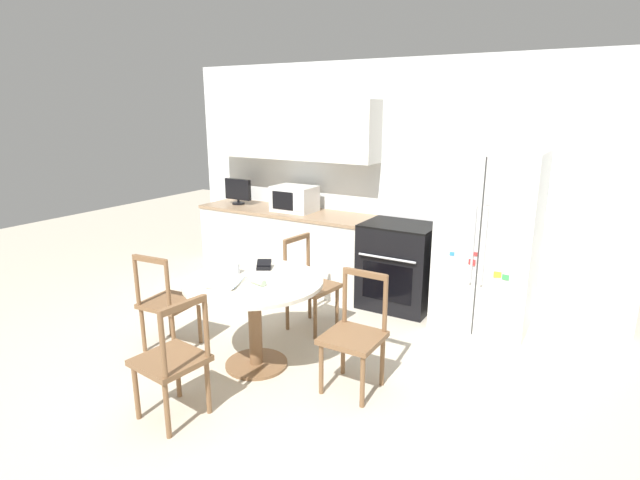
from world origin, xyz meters
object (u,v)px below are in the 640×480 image
Objects in this scene: wallet at (264,265)px; refrigerator at (488,241)px; candle_glass at (235,269)px; dining_chair_far at (310,286)px; dining_chair_right at (355,336)px; microwave at (294,199)px; dining_chair_near at (173,361)px; dining_chair_left at (167,303)px; oven_range at (399,264)px; countertop_tv at (238,191)px.

refrigerator is at bearing 45.02° from wallet.
refrigerator is 10.12× the size of wallet.
refrigerator is 2.41m from candle_glass.
dining_chair_far is 1.00× the size of dining_chair_right.
dining_chair_far is 10.13× the size of candle_glass.
dining_chair_near is at bearing -73.31° from microwave.
dining_chair_left is 1.00× the size of dining_chair_right.
dining_chair_left is at bearing -124.49° from oven_range.
dining_chair_near and dining_chair_far have the same top height.
dining_chair_right is (2.56, -1.75, -0.64)m from countertop_tv.
microwave is 0.54× the size of dining_chair_near.
dining_chair_far and dining_chair_right have the same top height.
oven_range is at bearing 68.27° from wallet.
wallet is (0.74, -1.59, -0.26)m from microwave.
wallet is (-0.96, 0.16, 0.35)m from dining_chair_right.
dining_chair_near is 1.00m from candle_glass.
candle_glass is at bearing -118.56° from wallet.
countertop_tv is (-3.12, 0.06, 0.21)m from refrigerator.
oven_range is 1.20× the size of dining_chair_far.
dining_chair_far is (-0.53, -0.97, -0.03)m from oven_range.
dining_chair_near is (-1.45, -2.66, -0.43)m from refrigerator.
refrigerator is at bearing 130.36° from dining_chair_far.
refrigerator is 19.37× the size of candle_glass.
wallet is (-1.52, -1.52, -0.08)m from refrigerator.
refrigerator is at bearing -21.83° from dining_chair_near.
dining_chair_left reaches higher than wallet.
countertop_tv reaches higher than candle_glass.
countertop_tv is 4.26× the size of candle_glass.
countertop_tv is 3.17m from dining_chair_right.
refrigerator reaches higher than microwave.
countertop_tv is 3.26m from dining_chair_near.
wallet is (-0.62, -1.56, 0.32)m from oven_range.
countertop_tv is at bearing 128.92° from candle_glass.
dining_chair_left is 1.73m from dining_chair_right.
oven_range is 1.11m from dining_chair_far.
refrigerator reaches higher than candle_glass.
dining_chair_left is at bearing -139.25° from refrigerator.
dining_chair_left is 1.32m from dining_chair_far.
oven_range reaches higher than candle_glass.
wallet is at bearing -64.99° from microwave.
microwave is 2.52m from dining_chair_right.
countertop_tv is at bearing 179.23° from oven_range.
refrigerator is at bearing -2.22° from oven_range.
candle_glass is at bearing -112.67° from oven_range.
countertop_tv is at bearing 178.81° from refrigerator.
dining_chair_near is (-0.54, -2.70, -0.03)m from oven_range.
dining_chair_near is 1.32m from dining_chair_right.
countertop_tv is 2.27m from wallet.
microwave is at bearing 115.01° from wallet.
dining_chair_right is at bearing -108.42° from refrigerator.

